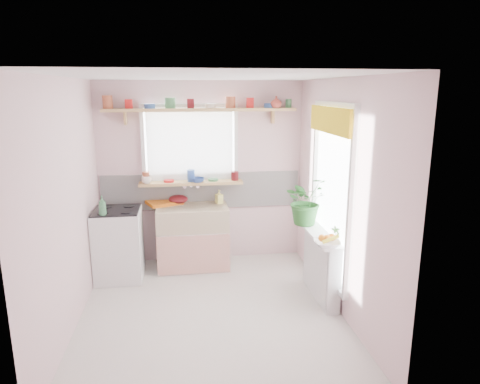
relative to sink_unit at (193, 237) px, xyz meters
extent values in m
plane|color=beige|center=(0.15, -1.29, -0.43)|extent=(3.20, 3.20, 0.00)
plane|color=white|center=(0.15, -1.29, 2.07)|extent=(3.20, 3.20, 0.00)
plane|color=beige|center=(0.15, 0.31, 0.82)|extent=(2.80, 0.00, 2.80)
plane|color=beige|center=(0.15, -2.89, 0.82)|extent=(2.80, 0.00, 2.80)
plane|color=beige|center=(-1.25, -1.29, 0.82)|extent=(0.00, 3.20, 3.20)
plane|color=beige|center=(1.55, -1.29, 0.82)|extent=(0.00, 3.20, 3.20)
cube|color=white|center=(0.15, 0.29, 0.57)|extent=(2.74, 0.03, 0.50)
cube|color=pink|center=(0.15, 0.29, 0.37)|extent=(2.74, 0.02, 0.12)
cube|color=white|center=(0.00, 0.30, 1.22)|extent=(1.20, 0.01, 1.00)
cube|color=white|center=(0.00, 0.24, 1.22)|extent=(1.15, 0.02, 0.95)
cube|color=white|center=(1.54, -1.09, 0.82)|extent=(0.01, 1.10, 1.90)
cube|color=yellow|center=(1.46, -1.09, 1.63)|extent=(0.03, 1.20, 0.28)
cube|color=white|center=(0.00, 0.01, -0.16)|extent=(0.85, 0.55, 0.55)
cube|color=#D8583F|center=(0.00, -0.27, -0.16)|extent=(0.95, 0.02, 0.53)
cube|color=#BFAC8C|center=(0.00, 0.01, 0.27)|extent=(0.95, 0.55, 0.30)
cylinder|color=silver|center=(0.00, 0.26, 0.67)|extent=(0.03, 0.22, 0.03)
cube|color=white|center=(-0.95, -0.24, 0.02)|extent=(0.58, 0.58, 0.90)
cube|color=black|center=(-0.95, -0.24, 0.47)|extent=(0.56, 0.56, 0.02)
cylinder|color=black|center=(-1.09, -0.38, 0.49)|extent=(0.14, 0.14, 0.01)
cylinder|color=black|center=(-0.81, -0.38, 0.49)|extent=(0.14, 0.14, 0.01)
cylinder|color=black|center=(-1.09, -0.10, 0.49)|extent=(0.14, 0.14, 0.01)
cylinder|color=black|center=(-0.81, -0.10, 0.49)|extent=(0.14, 0.14, 0.01)
cube|color=white|center=(1.45, -1.09, -0.06)|extent=(0.15, 0.90, 0.75)
cube|color=white|center=(1.42, -1.09, 0.33)|extent=(0.22, 0.95, 0.03)
cube|color=tan|center=(0.00, 0.19, 0.71)|extent=(1.40, 0.22, 0.04)
cube|color=tan|center=(0.15, 0.18, 1.69)|extent=(2.52, 0.24, 0.04)
cylinder|color=#A55133|center=(-1.03, 0.18, 1.77)|extent=(0.11, 0.11, 0.12)
cylinder|color=red|center=(-0.77, 0.18, 1.77)|extent=(0.11, 0.11, 0.12)
cylinder|color=#3359A5|center=(-0.51, 0.18, 1.74)|extent=(0.11, 0.11, 0.06)
cylinder|color=#3F7F4C|center=(-0.24, 0.18, 1.77)|extent=(0.11, 0.11, 0.12)
cylinder|color=#590F14|center=(0.02, 0.18, 1.77)|extent=(0.11, 0.11, 0.12)
cylinder|color=silver|center=(0.28, 0.18, 1.74)|extent=(0.11, 0.11, 0.06)
cylinder|color=#A55133|center=(0.54, 0.18, 1.77)|extent=(0.11, 0.11, 0.12)
cylinder|color=red|center=(0.81, 0.18, 1.77)|extent=(0.11, 0.11, 0.12)
cylinder|color=#3359A5|center=(1.07, 0.18, 1.74)|extent=(0.11, 0.11, 0.06)
cylinder|color=#3F7F4C|center=(1.33, 0.18, 1.77)|extent=(0.11, 0.11, 0.12)
cylinder|color=#A55133|center=(-0.62, 0.19, 0.79)|extent=(0.11, 0.11, 0.12)
cylinder|color=red|center=(-0.31, 0.19, 0.79)|extent=(0.11, 0.11, 0.12)
cylinder|color=#3359A5|center=(0.00, 0.19, 0.76)|extent=(0.11, 0.11, 0.06)
cylinder|color=#3F7F4C|center=(0.31, 0.19, 0.79)|extent=(0.11, 0.11, 0.12)
cylinder|color=#590F14|center=(0.62, 0.19, 0.79)|extent=(0.11, 0.11, 0.12)
cube|color=orange|center=(-0.38, 0.21, 0.44)|extent=(0.53, 0.47, 0.04)
ellipsoid|color=#540E14|center=(-0.18, 0.21, 0.48)|extent=(0.28, 0.28, 0.12)
imported|color=#286528|center=(1.36, -0.69, 0.64)|extent=(0.68, 0.64, 0.60)
imported|color=white|center=(1.36, -1.49, 0.38)|extent=(0.30, 0.30, 0.07)
imported|color=#366428|center=(1.48, -1.41, 0.44)|extent=(0.11, 0.08, 0.19)
imported|color=#D3CC5D|center=(0.37, 0.14, 0.51)|extent=(0.11, 0.12, 0.19)
imported|color=white|center=(-0.59, 0.13, 0.78)|extent=(0.16, 0.16, 0.10)
imported|color=#2E4C96|center=(0.08, 0.13, 0.76)|extent=(0.24, 0.24, 0.06)
imported|color=#AB4134|center=(1.15, 0.12, 1.79)|extent=(0.18, 0.18, 0.16)
imported|color=#438756|center=(-1.07, -0.46, 0.60)|extent=(0.10, 0.10, 0.24)
sphere|color=orange|center=(1.36, -1.49, 0.43)|extent=(0.08, 0.08, 0.08)
sphere|color=orange|center=(1.42, -1.46, 0.43)|extent=(0.08, 0.08, 0.08)
sphere|color=orange|center=(1.31, -1.47, 0.43)|extent=(0.08, 0.08, 0.08)
cylinder|color=yellow|center=(1.38, -1.54, 0.44)|extent=(0.18, 0.04, 0.10)
camera|label=1|loc=(-0.11, -5.55, 1.94)|focal=32.00mm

